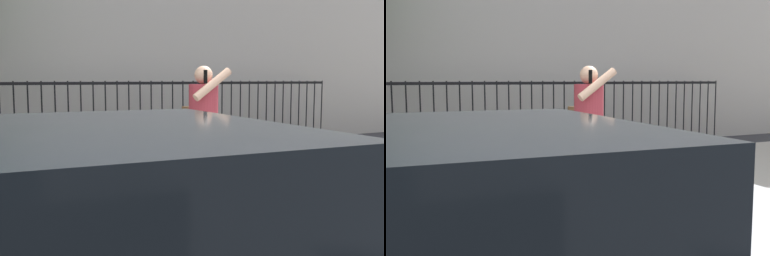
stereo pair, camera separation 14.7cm
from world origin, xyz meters
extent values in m
plane|color=#333338|center=(0.00, 0.00, 0.00)|extent=(60.00, 60.00, 0.00)
cube|color=#B2ADA3|center=(0.00, 2.20, 0.07)|extent=(28.00, 4.40, 0.15)
cube|color=black|center=(0.00, 5.90, 1.55)|extent=(12.00, 0.04, 0.06)
cylinder|color=black|center=(-1.91, 5.90, 0.80)|extent=(0.03, 0.03, 1.60)
cylinder|color=black|center=(-1.66, 5.90, 0.80)|extent=(0.03, 0.03, 1.60)
cylinder|color=black|center=(-1.40, 5.90, 0.80)|extent=(0.03, 0.03, 1.60)
cylinder|color=black|center=(-1.15, 5.90, 0.80)|extent=(0.03, 0.03, 1.60)
cylinder|color=black|center=(-0.89, 5.90, 0.80)|extent=(0.03, 0.03, 1.60)
cylinder|color=black|center=(-0.64, 5.90, 0.80)|extent=(0.03, 0.03, 1.60)
cylinder|color=black|center=(-0.38, 5.90, 0.80)|extent=(0.03, 0.03, 1.60)
cylinder|color=black|center=(-0.13, 5.90, 0.80)|extent=(0.03, 0.03, 1.60)
cylinder|color=black|center=(0.13, 5.90, 0.80)|extent=(0.03, 0.03, 1.60)
cylinder|color=black|center=(0.38, 5.90, 0.80)|extent=(0.03, 0.03, 1.60)
cylinder|color=black|center=(0.64, 5.90, 0.80)|extent=(0.03, 0.03, 1.60)
cylinder|color=black|center=(0.89, 5.90, 0.80)|extent=(0.03, 0.03, 1.60)
cylinder|color=black|center=(1.15, 5.90, 0.80)|extent=(0.03, 0.03, 1.60)
cylinder|color=black|center=(1.40, 5.90, 0.80)|extent=(0.03, 0.03, 1.60)
cylinder|color=black|center=(1.66, 5.90, 0.80)|extent=(0.03, 0.03, 1.60)
cylinder|color=black|center=(1.91, 5.90, 0.80)|extent=(0.03, 0.03, 1.60)
cylinder|color=black|center=(2.17, 5.90, 0.80)|extent=(0.03, 0.03, 1.60)
cylinder|color=black|center=(2.43, 5.90, 0.80)|extent=(0.03, 0.03, 1.60)
cylinder|color=black|center=(2.68, 5.90, 0.80)|extent=(0.03, 0.03, 1.60)
cylinder|color=black|center=(2.94, 5.90, 0.80)|extent=(0.03, 0.03, 1.60)
cylinder|color=black|center=(3.19, 5.90, 0.80)|extent=(0.03, 0.03, 1.60)
cylinder|color=black|center=(3.45, 5.90, 0.80)|extent=(0.03, 0.03, 1.60)
cylinder|color=black|center=(3.70, 5.90, 0.80)|extent=(0.03, 0.03, 1.60)
cylinder|color=black|center=(3.96, 5.90, 0.80)|extent=(0.03, 0.03, 1.60)
cylinder|color=black|center=(4.21, 5.90, 0.80)|extent=(0.03, 0.03, 1.60)
cylinder|color=black|center=(4.47, 5.90, 0.80)|extent=(0.03, 0.03, 1.60)
cylinder|color=black|center=(4.72, 5.90, 0.80)|extent=(0.03, 0.03, 1.60)
cylinder|color=black|center=(4.98, 5.90, 0.80)|extent=(0.03, 0.03, 1.60)
cylinder|color=black|center=(5.23, 5.90, 0.80)|extent=(0.03, 0.03, 1.60)
cylinder|color=black|center=(5.49, 5.90, 0.80)|extent=(0.03, 0.03, 1.60)
cylinder|color=black|center=(5.74, 5.90, 0.80)|extent=(0.03, 0.03, 1.60)
cylinder|color=black|center=(6.00, 5.90, 0.80)|extent=(0.03, 0.03, 1.60)
cube|color=black|center=(-2.22, -1.59, 1.17)|extent=(2.06, 1.68, 0.55)
cylinder|color=tan|center=(0.03, 1.17, 0.52)|extent=(0.15, 0.15, 0.74)
cylinder|color=tan|center=(0.02, 1.37, 0.52)|extent=(0.15, 0.15, 0.74)
cylinder|color=#992D38|center=(0.02, 1.27, 1.23)|extent=(0.35, 0.35, 0.68)
sphere|color=tan|center=(0.02, 1.27, 1.68)|extent=(0.21, 0.21, 0.21)
cylinder|color=tan|center=(0.03, 1.07, 1.57)|extent=(0.48, 0.11, 0.37)
cylinder|color=tan|center=(0.02, 1.47, 1.21)|extent=(0.09, 0.09, 0.52)
cube|color=black|center=(-0.03, 1.11, 1.66)|extent=(0.01, 0.07, 0.15)
cube|color=brown|center=(0.01, 1.53, 1.13)|extent=(0.17, 0.29, 0.34)
camera|label=1|loc=(-2.35, -3.29, 1.63)|focal=41.81mm
camera|label=2|loc=(-2.22, -3.35, 1.63)|focal=41.81mm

